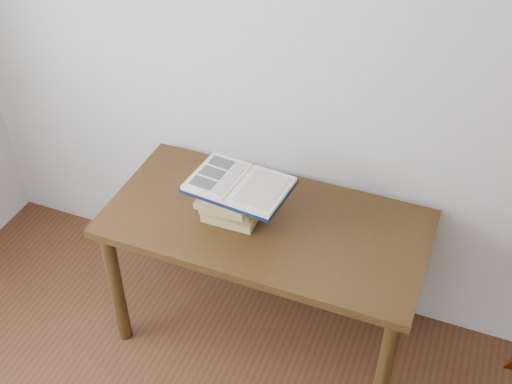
% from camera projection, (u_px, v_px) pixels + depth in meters
% --- Properties ---
extents(desk, '(1.32, 0.66, 0.71)m').
position_uv_depth(desk, '(265.00, 238.00, 2.68)').
color(desk, '#412910').
rests_on(desk, ground).
extents(book_stack, '(0.25, 0.20, 0.18)m').
position_uv_depth(book_stack, '(230.00, 199.00, 2.58)').
color(book_stack, '#9E8251').
rests_on(book_stack, desk).
extents(open_book, '(0.41, 0.30, 0.03)m').
position_uv_depth(open_book, '(239.00, 185.00, 2.49)').
color(open_book, black).
rests_on(open_book, book_stack).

